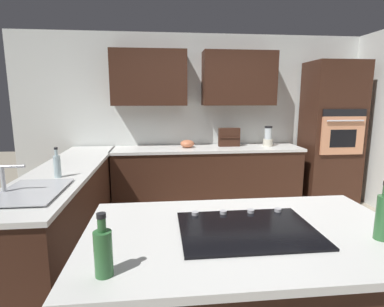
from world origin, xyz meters
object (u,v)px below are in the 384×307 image
at_px(wall_oven, 331,133).
at_px(sink_unit, 30,191).
at_px(mixing_bowl, 187,144).
at_px(cooktop, 247,229).
at_px(dish_soap_bottle, 57,166).
at_px(spice_rack, 229,137).
at_px(second_bottle, 383,216).
at_px(blender, 268,138).
at_px(oil_bottle, 103,251).

height_order(wall_oven, sink_unit, wall_oven).
bearing_deg(mixing_bowl, cooktop, 91.43).
bearing_deg(dish_soap_bottle, sink_unit, 83.05).
bearing_deg(cooktop, spice_rack, -101.01).
distance_m(wall_oven, sink_unit, 4.21).
height_order(wall_oven, second_bottle, wall_oven).
xyz_separation_m(wall_oven, blender, (1.00, -0.03, -0.06)).
xyz_separation_m(cooktop, second_bottle, (-0.68, 0.18, 0.12)).
relative_size(dish_soap_bottle, oil_bottle, 1.04).
height_order(mixing_bowl, spice_rack, spice_rack).
relative_size(cooktop, dish_soap_bottle, 2.65).
bearing_deg(blender, spice_rack, -4.73).
xyz_separation_m(spice_rack, second_bottle, (-0.10, 3.15, -0.01)).
xyz_separation_m(sink_unit, mixing_bowl, (-1.43, -2.08, 0.04)).
xyz_separation_m(blender, spice_rack, (0.60, -0.05, 0.01)).
bearing_deg(blender, cooktop, 68.02).
distance_m(cooktop, mixing_bowl, 2.92).
bearing_deg(sink_unit, oil_bottle, 122.81).
bearing_deg(cooktop, blender, -111.98).
distance_m(cooktop, blender, 3.15).
xyz_separation_m(wall_oven, dish_soap_bottle, (3.62, 1.57, -0.07)).
distance_m(cooktop, dish_soap_bottle, 1.96).
height_order(mixing_bowl, dish_soap_bottle, dish_soap_bottle).
bearing_deg(second_bottle, oil_bottle, 7.54).
height_order(oil_bottle, second_bottle, second_bottle).
xyz_separation_m(mixing_bowl, dish_soap_bottle, (1.37, 1.60, 0.06)).
distance_m(blender, oil_bottle, 3.80).
height_order(sink_unit, second_bottle, second_bottle).
bearing_deg(wall_oven, oil_bottle, 48.22).
bearing_deg(oil_bottle, mixing_bowl, -101.25).
bearing_deg(wall_oven, dish_soap_bottle, 23.40).
height_order(blender, spice_rack, blender).
relative_size(oil_bottle, second_bottle, 0.87).
bearing_deg(dish_soap_bottle, spice_rack, -140.75).
height_order(spice_rack, second_bottle, second_bottle).
height_order(blender, oil_bottle, blender).
distance_m(sink_unit, spice_rack, 2.98).
distance_m(sink_unit, oil_bottle, 1.43).
bearing_deg(blender, second_bottle, 80.81).
bearing_deg(wall_oven, cooktop, 52.93).
distance_m(wall_oven, blender, 1.00).
distance_m(blender, spice_rack, 0.60).
relative_size(blender, spice_rack, 0.96).
height_order(wall_oven, mixing_bowl, wall_oven).
bearing_deg(dish_soap_bottle, wall_oven, -156.60).
bearing_deg(blender, mixing_bowl, 0.00).
xyz_separation_m(blender, mixing_bowl, (1.25, 0.00, -0.07)).
distance_m(oil_bottle, second_bottle, 1.41).
distance_m(mixing_bowl, spice_rack, 0.66).
distance_m(spice_rack, second_bottle, 3.15).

